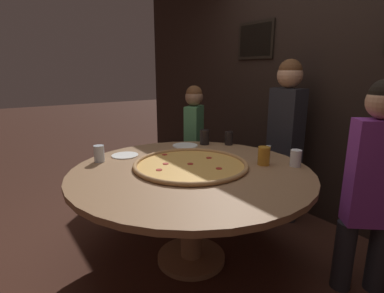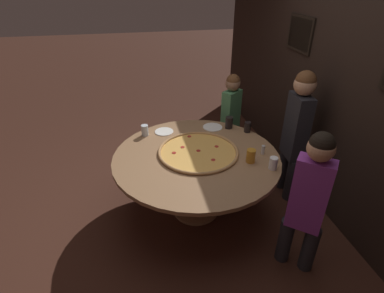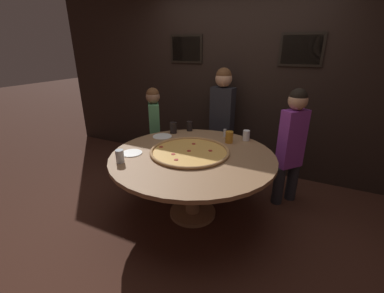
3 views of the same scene
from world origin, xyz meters
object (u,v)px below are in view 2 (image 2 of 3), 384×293
object	(u,v)px
drink_cup_near_right	(145,130)
white_plate_beside_cup	(164,132)
dining_table	(196,165)
diner_centre_back	(309,198)
white_plate_right_side	(213,127)
diner_side_left	(296,130)
giant_pizza	(198,151)
drink_cup_centre_back	(248,127)
condiment_shaker	(263,150)
drink_cup_near_left	(273,163)
drink_cup_front_edge	(251,156)
diner_far_right	(231,115)
drink_cup_far_left	(229,123)

from	to	relation	value
drink_cup_near_right	white_plate_beside_cup	size ratio (longest dim) A/B	0.58
dining_table	diner_centre_back	size ratio (longest dim) A/B	1.24
white_plate_right_side	white_plate_beside_cup	bearing A→B (deg)	-90.42
diner_side_left	diner_centre_back	distance (m)	1.08
giant_pizza	drink_cup_centre_back	bearing A→B (deg)	116.82
drink_cup_near_right	condiment_shaker	size ratio (longest dim) A/B	1.32
drink_cup_near_right	diner_side_left	size ratio (longest dim) A/B	0.08
drink_cup_centre_back	condiment_shaker	xyz separation A→B (m)	(0.50, -0.02, -0.01)
diner_side_left	diner_centre_back	world-z (taller)	diner_side_left
white_plate_right_side	diner_centre_back	bearing A→B (deg)	15.43
drink_cup_near_left	diner_side_left	xyz separation A→B (m)	(-0.49, 0.49, 0.06)
drink_cup_front_edge	drink_cup_near_left	bearing A→B (deg)	46.33
drink_cup_centre_back	diner_centre_back	world-z (taller)	diner_centre_back
drink_cup_front_edge	drink_cup_centre_back	size ratio (longest dim) A/B	1.09
condiment_shaker	diner_far_right	bearing A→B (deg)	179.93
giant_pizza	white_plate_beside_cup	bearing A→B (deg)	-151.61
dining_table	condiment_shaker	xyz separation A→B (m)	(0.11, 0.68, 0.17)
giant_pizza	diner_far_right	distance (m)	1.10
dining_table	diner_side_left	size ratio (longest dim) A/B	1.12
drink_cup_near_right	white_plate_beside_cup	bearing A→B (deg)	100.16
drink_cup_front_edge	drink_cup_centre_back	xyz separation A→B (m)	(-0.62, 0.20, -0.01)
drink_cup_front_edge	drink_cup_far_left	size ratio (longest dim) A/B	0.96
drink_cup_front_edge	diner_side_left	world-z (taller)	diner_side_left
dining_table	diner_centre_back	bearing A→B (deg)	39.74
white_plate_beside_cup	drink_cup_near_right	bearing A→B (deg)	-79.84
diner_far_right	drink_cup_far_left	bearing A→B (deg)	-147.77
drink_cup_front_edge	diner_far_right	world-z (taller)	diner_far_right
dining_table	giant_pizza	bearing A→B (deg)	148.54
drink_cup_centre_back	white_plate_right_side	size ratio (longest dim) A/B	0.53
drink_cup_centre_back	white_plate_right_side	world-z (taller)	drink_cup_centre_back
diner_centre_back	diner_far_right	world-z (taller)	diner_centre_back
dining_table	white_plate_right_side	world-z (taller)	white_plate_right_side
drink_cup_centre_back	drink_cup_far_left	bearing A→B (deg)	-127.85
drink_cup_front_edge	condiment_shaker	world-z (taller)	drink_cup_front_edge
white_plate_right_side	diner_centre_back	world-z (taller)	diner_centre_back
giant_pizza	white_plate_beside_cup	world-z (taller)	giant_pizza
drink_cup_far_left	drink_cup_near_left	size ratio (longest dim) A/B	1.15
drink_cup_near_left	white_plate_beside_cup	xyz separation A→B (m)	(-0.98, -0.92, -0.06)
dining_table	drink_cup_near_right	xyz separation A→B (m)	(-0.55, -0.48, 0.18)
white_plate_beside_cup	diner_far_right	xyz separation A→B (m)	(-0.35, 0.94, -0.02)
diner_far_right	diner_side_left	bearing A→B (deg)	-96.57
drink_cup_centre_back	drink_cup_front_edge	bearing A→B (deg)	-18.12
drink_cup_far_left	diner_side_left	distance (m)	0.77
dining_table	drink_cup_near_right	world-z (taller)	drink_cup_near_right
drink_cup_far_left	diner_side_left	xyz separation A→B (m)	(0.43, 0.63, 0.06)
drink_cup_front_edge	condiment_shaker	bearing A→B (deg)	122.91
white_plate_right_side	condiment_shaker	distance (m)	0.78
white_plate_right_side	diner_centre_back	xyz separation A→B (m)	(1.48, 0.41, 0.04)
drink_cup_near_right	diner_centre_back	distance (m)	1.89
diner_side_left	drink_cup_near_right	bearing A→B (deg)	79.68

